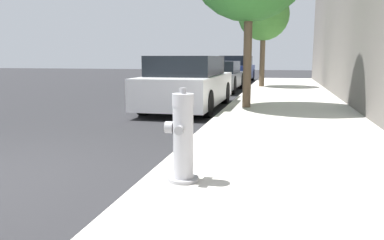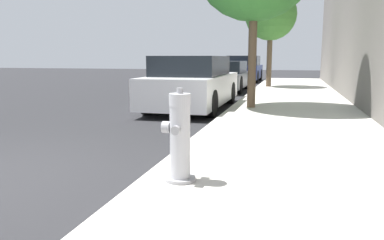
{
  "view_description": "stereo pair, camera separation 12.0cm",
  "coord_description": "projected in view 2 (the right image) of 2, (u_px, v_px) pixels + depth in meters",
  "views": [
    {
      "loc": [
        3.08,
        -3.35,
        1.36
      ],
      "look_at": [
        1.96,
        1.32,
        0.56
      ],
      "focal_mm": 35.0,
      "sensor_mm": 36.0,
      "label": 1
    },
    {
      "loc": [
        3.19,
        -3.32,
        1.36
      ],
      "look_at": [
        1.96,
        1.32,
        0.56
      ],
      "focal_mm": 35.0,
      "sensor_mm": 36.0,
      "label": 2
    }
  ],
  "objects": [
    {
      "name": "parked_car_mid",
      "position": [
        225.0,
        76.0,
        15.47
      ],
      "size": [
        1.74,
        4.27,
        1.23
      ],
      "color": "#4C5156",
      "rests_on": "ground_plane"
    },
    {
      "name": "parked_car_far",
      "position": [
        244.0,
        69.0,
        21.67
      ],
      "size": [
        1.85,
        4.02,
        1.48
      ],
      "color": "navy",
      "rests_on": "ground_plane"
    },
    {
      "name": "parked_car_near",
      "position": [
        193.0,
        83.0,
        10.01
      ],
      "size": [
        1.77,
        4.46,
        1.41
      ],
      "color": "silver",
      "rests_on": "ground_plane"
    },
    {
      "name": "fire_hydrant",
      "position": [
        180.0,
        139.0,
        3.67
      ],
      "size": [
        0.33,
        0.33,
        0.93
      ],
      "color": "#97979C",
      "rests_on": "sidewalk_slab"
    },
    {
      "name": "street_tree_far",
      "position": [
        271.0,
        15.0,
        15.52
      ],
      "size": [
        2.13,
        2.13,
        4.05
      ],
      "color": "brown",
      "rests_on": "sidewalk_slab"
    },
    {
      "name": "sidewalk_slab",
      "position": [
        294.0,
        203.0,
        3.36
      ],
      "size": [
        3.05,
        40.0,
        0.15
      ],
      "color": "beige",
      "rests_on": "ground_plane"
    }
  ]
}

